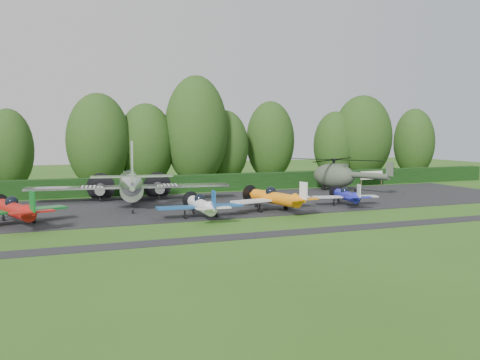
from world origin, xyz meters
name	(u,v)px	position (x,y,z in m)	size (l,w,h in m)	color
ground	(247,220)	(0.00, 0.00, 0.00)	(160.00, 160.00, 0.00)	#2B5517
apron	(209,204)	(0.00, 10.00, 0.00)	(70.00, 18.00, 0.01)	black
taxiway_verge	(280,234)	(0.00, -6.00, 0.00)	(70.00, 2.00, 0.00)	black
hedgerow	(179,192)	(0.00, 21.00, 0.00)	(90.00, 1.60, 2.00)	black
transport_plane	(131,185)	(-6.80, 14.15, 1.82)	(20.40, 15.64, 6.54)	white
light_plane_red	(15,210)	(-17.29, 3.93, 1.28)	(8.01, 8.42, 3.08)	#A1120E
light_plane_white	(201,205)	(-3.22, 2.04, 1.14)	(7.15, 7.52, 2.75)	silver
light_plane_orange	(275,198)	(4.01, 3.27, 1.26)	(7.87, 8.27, 3.02)	orange
light_plane_blue	(347,196)	(11.93, 4.11, 1.01)	(6.33, 6.66, 2.43)	#1C1EA8
helicopter	(334,174)	(17.90, 16.12, 2.06)	(11.92, 13.95, 3.84)	#3C4938
sign_board	(372,176)	(25.44, 19.12, 1.31)	(3.45, 0.13, 1.94)	#3F3326
tree_0	(362,137)	(30.68, 28.99, 6.24)	(8.84, 8.84, 12.50)	black
tree_1	(146,145)	(-2.04, 29.53, 5.35)	(7.28, 7.28, 10.73)	black
tree_2	(414,142)	(40.91, 29.72, 5.34)	(6.41, 6.41, 10.70)	black
tree_4	(225,147)	(9.08, 30.32, 5.00)	(6.58, 6.58, 10.03)	black
tree_6	(8,150)	(-18.42, 29.53, 4.90)	(5.82, 5.82, 9.82)	black
tree_7	(335,145)	(26.57, 30.01, 5.03)	(6.47, 6.47, 10.08)	black
tree_8	(270,141)	(16.71, 31.90, 5.73)	(7.07, 7.07, 11.49)	black
tree_9	(196,131)	(4.30, 28.10, 7.18)	(8.26, 8.26, 14.38)	black
tree_10	(98,141)	(-8.10, 28.99, 5.92)	(7.85, 7.85, 11.86)	black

